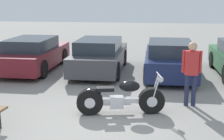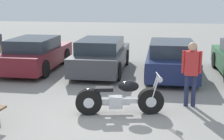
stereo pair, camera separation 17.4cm
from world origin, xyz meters
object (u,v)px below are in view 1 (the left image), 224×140
object	(u,v)px
motorcycle	(120,98)
parked_car_navy	(169,59)
parked_car_maroon	(34,54)
parked_car_dark_grey	(100,56)
person_standing	(192,68)

from	to	relation	value
motorcycle	parked_car_navy	world-z (taller)	parked_car_navy
motorcycle	parked_car_maroon	xyz separation A→B (m)	(-4.01, 4.46, 0.23)
motorcycle	parked_car_maroon	bearing A→B (deg)	131.96
parked_car_dark_grey	parked_car_navy	bearing A→B (deg)	-5.12
motorcycle	parked_car_dark_grey	xyz separation A→B (m)	(-1.30, 4.52, 0.23)
motorcycle	parked_car_maroon	size ratio (longest dim) A/B	0.52
parked_car_navy	person_standing	xyz separation A→B (m)	(0.41, -3.41, 0.41)
motorcycle	person_standing	distance (m)	2.12
motorcycle	person_standing	size ratio (longest dim) A/B	1.27
parked_car_maroon	parked_car_navy	world-z (taller)	same
parked_car_maroon	person_standing	bearing A→B (deg)	-31.65
person_standing	motorcycle	bearing A→B (deg)	-154.66
parked_car_navy	person_standing	distance (m)	3.46
motorcycle	parked_car_navy	distance (m)	4.51
parked_car_dark_grey	person_standing	world-z (taller)	person_standing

